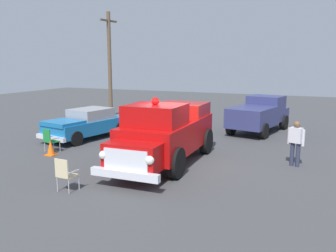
{
  "coord_description": "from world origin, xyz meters",
  "views": [
    {
      "loc": [
        4.7,
        -11.93,
        3.8
      ],
      "look_at": [
        -0.66,
        0.18,
        1.39
      ],
      "focal_mm": 38.14,
      "sensor_mm": 36.0,
      "label": 1
    }
  ],
  "objects": [
    {
      "name": "parked_pickup",
      "position": [
        1.5,
        7.56,
        0.99
      ],
      "size": [
        2.8,
        5.07,
        1.9
      ],
      "color": "black",
      "rests_on": "ground"
    },
    {
      "name": "lawn_chair_near_truck",
      "position": [
        -4.69,
        6.34,
        0.59
      ],
      "size": [
        0.52,
        0.5,
        1.02
      ],
      "color": "#B7BABF",
      "rests_on": "ground"
    },
    {
      "name": "traffic_cone",
      "position": [
        -5.43,
        -0.91,
        0.31
      ],
      "size": [
        0.4,
        0.4,
        0.64
      ],
      "color": "orange",
      "rests_on": "ground"
    },
    {
      "name": "spectator_seated",
      "position": [
        -4.69,
        6.21,
        0.7
      ],
      "size": [
        0.4,
        0.54,
        1.29
      ],
      "color": "#383842",
      "rests_on": "ground"
    },
    {
      "name": "ground_plane",
      "position": [
        0.0,
        0.0,
        0.0
      ],
      "size": [
        60.0,
        60.0,
        0.0
      ],
      "primitive_type": "plane",
      "color": "#424244"
    },
    {
      "name": "vintage_fire_truck",
      "position": [
        -0.66,
        -0.05,
        1.2
      ],
      "size": [
        2.45,
        6.01,
        2.59
      ],
      "color": "black",
      "rests_on": "ground"
    },
    {
      "name": "lawn_chair_by_car",
      "position": [
        -2.12,
        -3.99,
        0.59
      ],
      "size": [
        0.54,
        0.52,
        1.02
      ],
      "color": "#B7BABF",
      "rests_on": "ground"
    },
    {
      "name": "lawn_chair_spare",
      "position": [
        -5.76,
        -0.6,
        0.59
      ],
      "size": [
        0.61,
        0.6,
        1.02
      ],
      "color": "#B7BABF",
      "rests_on": "ground"
    },
    {
      "name": "spectator_standing",
      "position": [
        3.83,
        1.51,
        0.96
      ],
      "size": [
        0.63,
        0.39,
        1.68
      ],
      "color": "#2D334C",
      "rests_on": "ground"
    },
    {
      "name": "classic_hot_rod",
      "position": [
        -6.08,
        2.37,
        0.75
      ],
      "size": [
        2.62,
        4.63,
        1.46
      ],
      "color": "black",
      "rests_on": "ground"
    },
    {
      "name": "utility_pole",
      "position": [
        -9.18,
        9.4,
        3.7
      ],
      "size": [
        0.28,
        1.7,
        7.11
      ],
      "color": "brown",
      "rests_on": "ground"
    }
  ]
}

